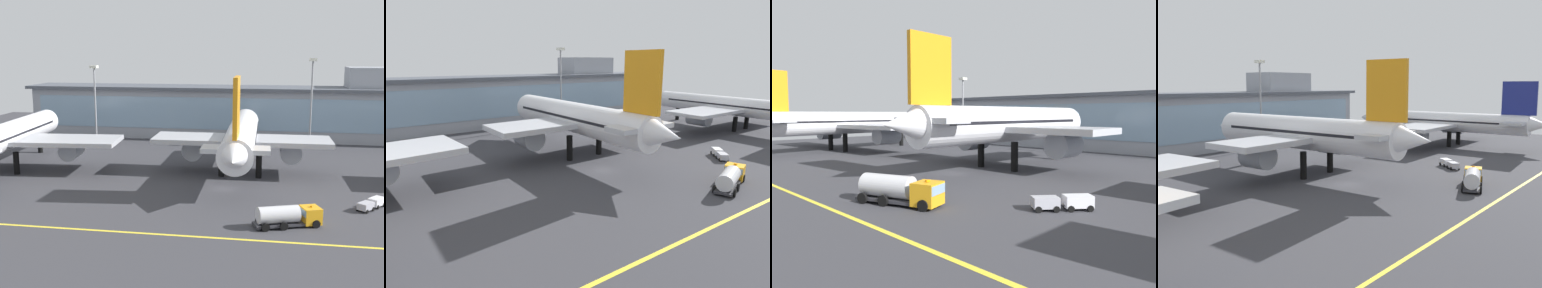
# 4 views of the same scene
# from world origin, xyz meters

# --- Properties ---
(ground_plane) EXTENTS (180.00, 180.00, 0.00)m
(ground_plane) POSITION_xyz_m (0.00, 0.00, 0.00)
(ground_plane) COLOR #38383D
(taxiway_centreline_stripe) EXTENTS (144.00, 0.50, 0.01)m
(taxiway_centreline_stripe) POSITION_xyz_m (0.00, -22.00, 0.01)
(taxiway_centreline_stripe) COLOR yellow
(taxiway_centreline_stripe) RESTS_ON ground
(terminal_building) EXTENTS (117.44, 14.00, 18.87)m
(terminal_building) POSITION_xyz_m (1.64, 49.77, 7.34)
(terminal_building) COLOR #9399A3
(terminal_building) RESTS_ON ground
(airliner_near_left) EXTENTS (44.87, 51.20, 17.85)m
(airliner_near_left) POSITION_xyz_m (-43.40, 6.05, 6.51)
(airliner_near_left) COLOR black
(airliner_near_left) RESTS_ON ground
(airliner_near_right) EXTENTS (33.38, 48.06, 19.25)m
(airliner_near_right) POSITION_xyz_m (1.95, 10.94, 7.06)
(airliner_near_right) COLOR black
(airliner_near_right) RESTS_ON ground
(fuel_tanker_truck) EXTENTS (9.33, 5.51, 2.90)m
(fuel_tanker_truck) POSITION_xyz_m (10.31, -16.28, 1.51)
(fuel_tanker_truck) COLOR black
(fuel_tanker_truck) RESTS_ON ground
(baggage_tug_near) EXTENTS (4.80, 5.27, 1.40)m
(baggage_tug_near) POSITION_xyz_m (22.55, -6.85, 0.79)
(baggage_tug_near) COLOR black
(baggage_tug_near) RESTS_ON ground
(apron_light_mast_west) EXTENTS (1.80, 1.80, 19.34)m
(apron_light_mast_west) POSITION_xyz_m (-37.60, 39.36, 13.05)
(apron_light_mast_west) COLOR gray
(apron_light_mast_west) RESTS_ON ground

